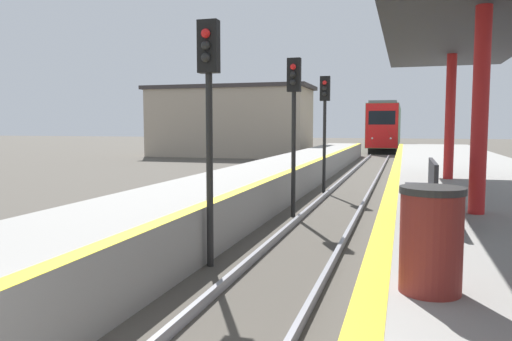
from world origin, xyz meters
TOP-DOWN VIEW (x-y plane):
  - train at (0.00, 51.71)m, footprint 2.78×19.00m
  - signal_near at (-1.38, 6.51)m, footprint 0.36×0.31m
  - signal_mid at (-1.00, 11.68)m, footprint 0.36×0.31m
  - signal_far at (-0.95, 16.84)m, footprint 0.36×0.31m
  - station_canopy at (3.08, 7.30)m, footprint 3.35×17.15m
  - trash_bin at (2.15, 2.91)m, footprint 0.56×0.56m
  - bench at (2.22, 6.54)m, footprint 0.44×1.75m
  - station_building at (-11.85, 37.06)m, footprint 13.42×5.74m

SIDE VIEW (x-z plane):
  - trash_bin at x=2.15m, z-range 1.05..1.99m
  - bench at x=2.22m, z-range 1.08..2.00m
  - train at x=0.00m, z-range 0.04..4.73m
  - station_building at x=-11.85m, z-range 0.01..5.71m
  - signal_near at x=-1.38m, z-range 0.87..5.19m
  - signal_mid at x=-1.00m, z-range 0.87..5.19m
  - signal_far at x=-0.95m, z-range 0.87..5.19m
  - station_canopy at x=3.08m, z-range 2.64..6.24m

